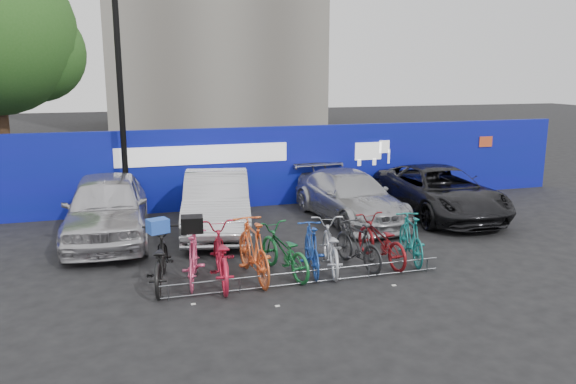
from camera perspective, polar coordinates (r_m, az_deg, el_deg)
name	(u,v)px	position (r m, az deg, el deg)	size (l,w,h in m)	color
ground	(297,274)	(11.45, 0.93, -8.37)	(100.00, 100.00, 0.00)	black
hoarding	(237,168)	(16.78, -5.17, 2.47)	(22.00, 0.18, 2.40)	#0A188C
tree	(0,37)	(20.62, -27.24, 13.79)	(5.40, 5.20, 7.80)	#382314
lamppost	(121,100)	(15.65, -16.61, 8.94)	(0.25, 0.50, 6.11)	black
bike_rack	(307,277)	(10.86, 1.90, -8.63)	(5.60, 0.03, 0.30)	#595B60
car_0	(107,207)	(14.24, -17.92, -1.48)	(1.90, 4.71, 1.61)	silver
car_1	(217,202)	(14.38, -7.25, -1.06)	(1.59, 4.55, 1.50)	#B9BABF
car_2	(350,196)	(15.46, 6.28, -0.45)	(1.84, 4.54, 1.32)	#A7A8AC
car_3	(439,191)	(16.45, 15.10, 0.06)	(2.28, 4.94, 1.37)	black
bike_0	(160,259)	(10.98, -12.92, -6.69)	(0.70, 2.00, 1.05)	black
bike_1	(193,258)	(10.99, -9.60, -6.59)	(0.48, 1.71, 1.03)	#E84D7B
bike_2	(220,255)	(10.93, -6.89, -6.39)	(0.74, 2.11, 1.11)	red
bike_3	(253,249)	(11.04, -3.54, -5.82)	(0.57, 2.04, 1.22)	orange
bike_4	(284,251)	(11.29, -0.44, -6.02)	(0.66, 1.88, 0.99)	#1A7034
bike_5	(312,248)	(11.42, 2.42, -5.73)	(0.48, 1.70, 1.02)	#1D439F
bike_6	(330,246)	(11.59, 4.28, -5.51)	(0.67, 1.92, 1.01)	#B5B8BD
bike_7	(358,245)	(11.78, 7.13, -5.32)	(0.47, 1.65, 0.99)	#252527
bike_8	(381,241)	(12.12, 9.40, -4.89)	(0.66, 1.88, 0.99)	maroon
bike_9	(411,238)	(12.35, 12.37, -4.58)	(0.49, 1.73, 1.04)	#167573
cargo_crate	(158,226)	(10.79, -13.09, -3.37)	(0.37, 0.28, 0.26)	blue
cargo_topcase	(192,224)	(10.80, -9.72, -3.24)	(0.41, 0.37, 0.30)	black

